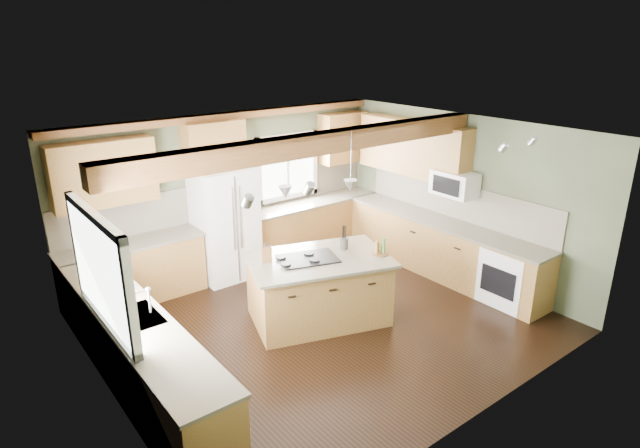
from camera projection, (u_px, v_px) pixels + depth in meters
floor at (322, 321)px, 7.38m from camera, size 5.60×5.60×0.00m
ceiling at (322, 134)px, 6.50m from camera, size 5.60×5.60×0.00m
wall_back at (229, 191)px, 8.80m from camera, size 5.60×0.00×5.60m
wall_left at (102, 295)px, 5.33m from camera, size 0.00×5.00×5.00m
wall_right at (460, 196)px, 8.56m from camera, size 0.00×5.00×5.00m
ceiling_beam at (317, 143)px, 6.62m from camera, size 5.55×0.26×0.26m
soffit_trim at (227, 116)px, 8.31m from camera, size 5.55×0.20×0.10m
backsplash_back at (230, 197)px, 8.82m from camera, size 5.58×0.03×0.58m
backsplash_right at (456, 200)px, 8.62m from camera, size 0.03×3.70×0.58m
base_cab_back_left at (134, 273)px, 7.83m from camera, size 2.02×0.60×0.88m
counter_back_left at (130, 244)px, 7.68m from camera, size 2.06×0.64×0.04m
base_cab_back_right at (312, 226)px, 9.73m from camera, size 2.62×0.60×0.88m
counter_back_right at (312, 202)px, 9.57m from camera, size 2.66×0.64×0.04m
base_cab_left at (139, 356)px, 5.83m from camera, size 0.60×3.70×0.88m
counter_left at (134, 319)px, 5.67m from camera, size 0.64×3.74×0.04m
base_cab_right at (441, 249)px, 8.72m from camera, size 0.60×3.70×0.88m
counter_right at (443, 222)px, 8.56m from camera, size 0.64×3.74×0.04m
upper_cab_back_left at (103, 173)px, 7.30m from camera, size 1.40×0.35×0.90m
upper_cab_over_fridge at (214, 144)px, 8.21m from camera, size 0.96×0.35×0.70m
upper_cab_right at (413, 148)px, 8.91m from camera, size 0.35×2.20×0.90m
upper_cab_back_corner at (343, 138)px, 9.78m from camera, size 0.90×0.35×0.90m
window_left at (99, 270)px, 5.29m from camera, size 0.04×1.60×1.05m
window_back at (287, 166)px, 9.37m from camera, size 1.10×0.04×1.00m
sink at (134, 318)px, 5.67m from camera, size 0.50×0.65×0.03m
faucet at (149, 301)px, 5.73m from camera, size 0.02×0.02×0.28m
dishwasher at (192, 421)px, 4.87m from camera, size 0.60×0.60×0.84m
oven at (510, 276)px, 7.75m from camera, size 0.60×0.72×0.84m
microwave at (455, 183)px, 8.31m from camera, size 0.40×0.70×0.38m
pendant_left at (285, 192)px, 6.69m from camera, size 0.18×0.18×0.16m
pendant_right at (350, 186)px, 6.97m from camera, size 0.18×0.18×0.16m
refrigerator at (225, 224)px, 8.48m from camera, size 0.90×0.74×1.80m
island at (319, 290)px, 7.32m from camera, size 2.02×1.58×0.88m
island_top at (319, 259)px, 7.16m from camera, size 2.17×1.73×0.04m
cooktop at (308, 259)px, 7.11m from camera, size 0.89×0.73×0.02m
knife_block at (267, 254)px, 7.01m from camera, size 0.15×0.14×0.21m
utensil_crock at (344, 243)px, 7.44m from camera, size 0.11×0.11×0.15m
bottle_tray at (381, 247)px, 7.25m from camera, size 0.32×0.32×0.21m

